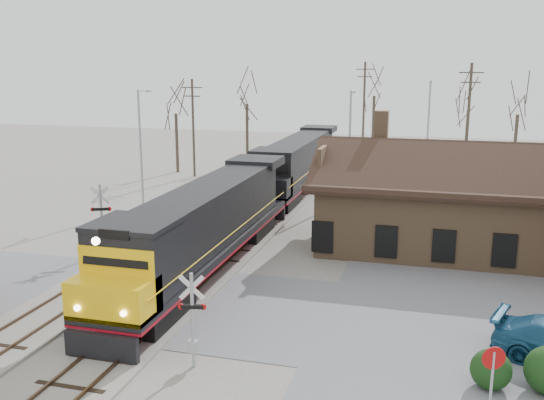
{
  "coord_description": "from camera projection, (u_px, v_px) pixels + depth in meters",
  "views": [
    {
      "loc": [
        11.4,
        -23.89,
        10.65
      ],
      "look_at": [
        2.32,
        9.0,
        2.98
      ],
      "focal_mm": 40.0,
      "sensor_mm": 36.0,
      "label": 1
    }
  ],
  "objects": [
    {
      "name": "hedge_a",
      "position": [
        491.0,
        370.0,
        20.21
      ],
      "size": [
        1.36,
        1.36,
        1.36
      ],
      "primitive_type": "sphere",
      "color": "black",
      "rests_on": "ground"
    },
    {
      "name": "road",
      "position": [
        171.0,
        302.0,
        27.76
      ],
      "size": [
        60.0,
        9.0,
        0.03
      ],
      "primitive_type": "cube",
      "color": "slate",
      "rests_on": "ground"
    },
    {
      "name": "track_siding",
      "position": [
        202.0,
        217.0,
        43.02
      ],
      "size": [
        3.4,
        90.0,
        0.24
      ],
      "color": "gray",
      "rests_on": "ground"
    },
    {
      "name": "streetlight_c",
      "position": [
        428.0,
        126.0,
        54.88
      ],
      "size": [
        0.25,
        2.04,
        9.27
      ],
      "color": "#A5A8AD",
      "rests_on": "ground"
    },
    {
      "name": "utility_pole_a",
      "position": [
        193.0,
        126.0,
        57.75
      ],
      "size": [
        2.0,
        0.24,
        9.31
      ],
      "color": "#382D23",
      "rests_on": "ground"
    },
    {
      "name": "locomotive_trailing",
      "position": [
        297.0,
        164.0,
        50.97
      ],
      "size": [
        3.15,
        21.06,
        4.43
      ],
      "color": "black",
      "rests_on": "ground"
    },
    {
      "name": "tree_b",
      "position": [
        247.0,
        94.0,
        64.04
      ],
      "size": [
        4.35,
        4.35,
        10.65
      ],
      "color": "#382D23",
      "rests_on": "ground"
    },
    {
      "name": "tree_e",
      "position": [
        519.0,
        104.0,
        57.48
      ],
      "size": [
        3.98,
        3.98,
        9.76
      ],
      "color": "#382D23",
      "rests_on": "ground"
    },
    {
      "name": "streetlight_b",
      "position": [
        350.0,
        139.0,
        47.78
      ],
      "size": [
        0.25,
        2.04,
        8.67
      ],
      "color": "#A5A8AD",
      "rests_on": "ground"
    },
    {
      "name": "crossbuck_far",
      "position": [
        102.0,
        222.0,
        34.28
      ],
      "size": [
        1.11,
        0.52,
        4.1
      ],
      "rotation": [
        0.0,
        0.0,
        3.54
      ],
      "color": "#A5A8AD",
      "rests_on": "ground"
    },
    {
      "name": "tree_c",
      "position": [
        375.0,
        86.0,
        69.37
      ],
      "size": [
        4.73,
        4.73,
        11.59
      ],
      "color": "#382D23",
      "rests_on": "ground"
    },
    {
      "name": "crossbuck_near",
      "position": [
        193.0,
        323.0,
        21.44
      ],
      "size": [
        1.01,
        0.31,
        3.55
      ],
      "rotation": [
        0.0,
        0.0,
        0.2
      ],
      "color": "#A5A8AD",
      "rests_on": "ground"
    },
    {
      "name": "ground",
      "position": [
        171.0,
        302.0,
        27.76
      ],
      "size": [
        140.0,
        140.0,
        0.0
      ],
      "primitive_type": "plane",
      "color": "gray",
      "rests_on": "ground"
    },
    {
      "name": "locomotive_lead",
      "position": [
        202.0,
        228.0,
        30.9
      ],
      "size": [
        3.15,
        21.06,
        4.68
      ],
      "color": "black",
      "rests_on": "ground"
    },
    {
      "name": "utility_pole_c",
      "position": [
        468.0,
        125.0,
        51.46
      ],
      "size": [
        2.0,
        0.24,
        10.77
      ],
      "color": "#382D23",
      "rests_on": "ground"
    },
    {
      "name": "track_main",
      "position": [
        263.0,
        221.0,
        41.85
      ],
      "size": [
        3.4,
        90.0,
        0.24
      ],
      "color": "gray",
      "rests_on": "ground"
    },
    {
      "name": "streetlight_a",
      "position": [
        141.0,
        142.0,
        45.22
      ],
      "size": [
        0.25,
        2.04,
        8.84
      ],
      "color": "#A5A8AD",
      "rests_on": "ground"
    },
    {
      "name": "tree_a",
      "position": [
        176.0,
        104.0,
        59.77
      ],
      "size": [
        3.91,
        3.91,
        9.58
      ],
      "color": "#382D23",
      "rests_on": "ground"
    },
    {
      "name": "depot",
      "position": [
        445.0,
        208.0,
        35.41
      ],
      "size": [
        15.2,
        9.31,
        7.9
      ],
      "color": "#896747",
      "rests_on": "ground"
    },
    {
      "name": "tree_d",
      "position": [
        469.0,
        101.0,
        60.19
      ],
      "size": [
        4.08,
        4.08,
        9.99
      ],
      "color": "#382D23",
      "rests_on": "ground"
    },
    {
      "name": "do_not_enter_sign",
      "position": [
        493.0,
        370.0,
        18.12
      ],
      "size": [
        0.7,
        0.28,
        2.46
      ],
      "rotation": [
        0.0,
        0.0,
        0.34
      ],
      "color": "#A5A8AD",
      "rests_on": "ground"
    },
    {
      "name": "utility_pole_b",
      "position": [
        364.0,
        110.0,
        66.78
      ],
      "size": [
        2.0,
        0.24,
        10.92
      ],
      "color": "#382D23",
      "rests_on": "ground"
    }
  ]
}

